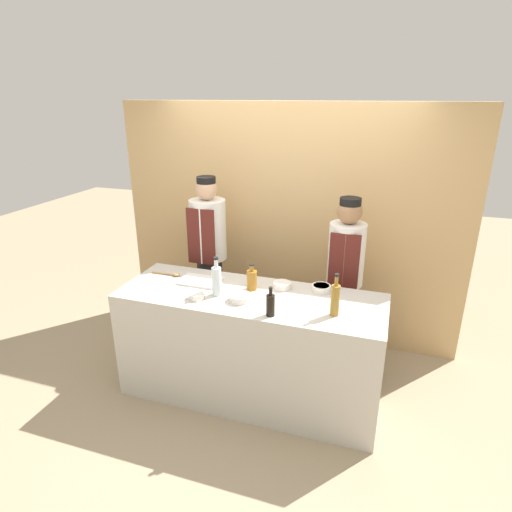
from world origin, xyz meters
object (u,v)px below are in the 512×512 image
bottle_clear (217,280)px  wooden_spoon (170,274)px  bottle_vinegar (335,299)px  sauce_bowl_orange (240,297)px  sauce_bowl_brown (321,288)px  sauce_bowl_white (282,285)px  bottle_soy (270,304)px  cutting_board (200,281)px  sauce_bowl_purple (196,296)px  chef_left (209,257)px  bottle_amber (252,279)px  chef_right (344,278)px

bottle_clear → wooden_spoon: (-0.55, 0.23, -0.11)m
bottle_vinegar → bottle_clear: bearing=177.4°
sauce_bowl_orange → sauce_bowl_brown: bearing=33.5°
sauce_bowl_white → wooden_spoon: (-1.01, -0.05, -0.02)m
bottle_soy → wooden_spoon: 1.14m
sauce_bowl_brown → sauce_bowl_white: (-0.32, -0.05, 0.00)m
sauce_bowl_brown → bottle_clear: (-0.78, -0.33, 0.10)m
cutting_board → sauce_bowl_purple: bearing=-69.6°
sauce_bowl_white → bottle_clear: bearing=-148.6°
sauce_bowl_purple → bottle_clear: 0.20m
cutting_board → chef_left: (-0.17, 0.58, -0.01)m
bottle_vinegar → wooden_spoon: (-1.49, 0.27, -0.11)m
cutting_board → bottle_soy: (0.74, -0.38, 0.08)m
sauce_bowl_orange → bottle_soy: bottle_soy is taller
sauce_bowl_orange → wooden_spoon: sauce_bowl_orange is taller
bottle_clear → wooden_spoon: 0.61m
bottle_soy → bottle_clear: size_ratio=0.70×
sauce_bowl_brown → bottle_soy: bottle_soy is taller
sauce_bowl_purple → cutting_board: (-0.11, 0.30, -0.02)m
cutting_board → bottle_clear: 0.32m
sauce_bowl_brown → sauce_bowl_white: size_ratio=1.07×
bottle_vinegar → sauce_bowl_white: bearing=145.8°
bottle_amber → bottle_clear: (-0.23, -0.18, 0.04)m
wooden_spoon → sauce_bowl_brown: bearing=4.4°
bottle_soy → sauce_bowl_purple: bearing=173.1°
sauce_bowl_brown → wooden_spoon: bearing=-175.6°
sauce_bowl_purple → sauce_bowl_orange: bearing=12.1°
sauce_bowl_purple → bottle_soy: (0.63, -0.08, 0.06)m
sauce_bowl_purple → chef_left: (-0.28, 0.88, -0.02)m
sauce_bowl_purple → cutting_board: sauce_bowl_purple is taller
sauce_bowl_brown → bottle_amber: 0.57m
wooden_spoon → chef_right: 1.56m
sauce_bowl_brown → wooden_spoon: (-1.33, -0.10, -0.02)m
sauce_bowl_orange → wooden_spoon: size_ratio=0.60×
sauce_bowl_white → cutting_board: (-0.70, -0.10, -0.02)m
bottle_soy → chef_right: (0.42, 0.96, -0.13)m
sauce_bowl_orange → chef_left: bearing=127.7°
sauce_bowl_orange → bottle_amber: bearing=85.1°
bottle_amber → sauce_bowl_brown: bearing=15.1°
sauce_bowl_brown → sauce_bowl_orange: 0.68m
sauce_bowl_orange → chef_left: size_ratio=0.10×
cutting_board → chef_right: bearing=26.7°
sauce_bowl_orange → bottle_clear: size_ratio=0.52×
bottle_clear → bottle_soy: bearing=-21.1°
sauce_bowl_white → wooden_spoon: 1.01m
bottle_amber → chef_right: size_ratio=0.14×
sauce_bowl_brown → chef_left: (-1.19, 0.43, -0.03)m
sauce_bowl_white → bottle_soy: bottle_soy is taller
sauce_bowl_brown → chef_left: bearing=160.1°
sauce_bowl_orange → chef_right: size_ratio=0.10×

